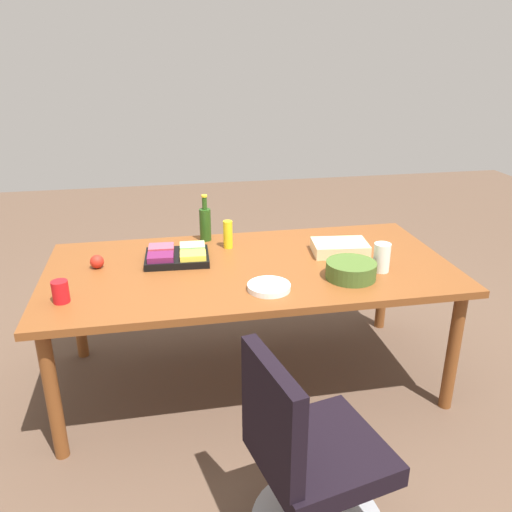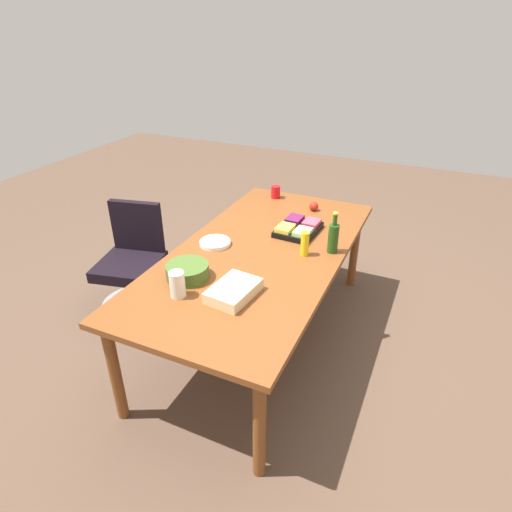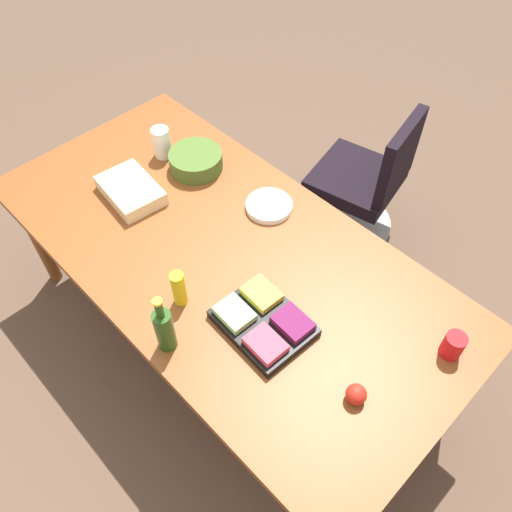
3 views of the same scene
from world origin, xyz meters
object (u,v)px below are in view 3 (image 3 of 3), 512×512
office_chair (362,191)px  salad_bowl (196,161)px  red_solo_cup (453,345)px  wine_bottle (164,329)px  fruit_platter (263,321)px  mayo_jar (162,143)px  apple_red (356,394)px  paper_plate_stack (269,206)px  mustard_bottle (179,289)px  conference_table (223,260)px  sheet_cake (131,190)px

office_chair → salad_bowl: (-0.46, -0.86, 0.47)m
red_solo_cup → salad_bowl: size_ratio=0.41×
wine_bottle → red_solo_cup: bearing=43.8°
office_chair → fruit_platter: (0.44, -1.28, 0.45)m
fruit_platter → mayo_jar: (-1.09, 0.35, 0.05)m
red_solo_cup → apple_red: bearing=-108.3°
paper_plate_stack → salad_bowl: (-0.46, -0.06, 0.03)m
red_solo_cup → mustard_bottle: size_ratio=0.64×
apple_red → mayo_jar: size_ratio=0.48×
conference_table → red_solo_cup: 1.02m
red_solo_cup → mustard_bottle: mustard_bottle is taller
fruit_platter → wine_bottle: size_ratio=1.26×
conference_table → wine_bottle: size_ratio=7.66×
apple_red → mayo_jar: bearing=167.7°
mustard_bottle → red_solo_cup: bearing=32.9°
paper_plate_stack → red_solo_cup: bearing=-3.0°
office_chair → mustard_bottle: (0.12, -1.43, 0.51)m
apple_red → fruit_platter: bearing=-177.4°
paper_plate_stack → wine_bottle: size_ratio=0.74×
fruit_platter → conference_table: bearing=160.4°
fruit_platter → mustard_bottle: 0.36m
paper_plate_stack → salad_bowl: size_ratio=0.82×
sheet_cake → mayo_jar: 0.33m
office_chair → fruit_platter: bearing=-71.1°
paper_plate_stack → mustard_bottle: bearing=-79.1°
fruit_platter → salad_bowl: 0.99m
office_chair → fruit_platter: office_chair is taller
sheet_cake → wine_bottle: (0.76, -0.38, 0.08)m
fruit_platter → salad_bowl: size_ratio=1.40×
sheet_cake → mayo_jar: size_ratio=2.00×
conference_table → sheet_cake: (-0.56, -0.08, 0.10)m
fruit_platter → sheet_cake: fruit_platter is taller
office_chair → sheet_cake: 1.40m
paper_plate_stack → salad_bowl: bearing=-172.5°
wine_bottle → mustard_bottle: (-0.12, 0.16, -0.03)m
apple_red → mayo_jar: mayo_jar is taller
paper_plate_stack → apple_red: size_ratio=2.89×
fruit_platter → paper_plate_stack: bearing=132.9°
conference_table → apple_red: size_ratio=29.81×
salad_bowl → conference_table: bearing=-28.5°
sheet_cake → paper_plate_stack: (0.52, 0.41, -0.02)m
office_chair → mayo_jar: bearing=-125.5°
salad_bowl → mustard_bottle: (0.58, -0.57, 0.04)m
red_solo_cup → mayo_jar: 1.67m
conference_table → office_chair: (-0.04, 1.13, -0.35)m
mustard_bottle → paper_plate_stack: bearing=100.9°
salad_bowl → mayo_jar: bearing=-163.5°
conference_table → paper_plate_stack: paper_plate_stack is taller
sheet_cake → mustard_bottle: 0.68m
apple_red → salad_bowl: (-1.34, 0.39, 0.01)m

